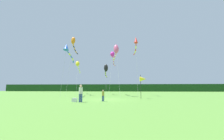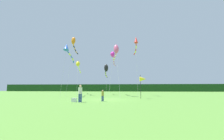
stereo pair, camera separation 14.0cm
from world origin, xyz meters
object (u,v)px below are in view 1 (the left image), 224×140
object	(u,v)px
kite_black	(106,69)
kite_blue	(67,49)
person_adult	(81,92)
banner_flag_pole	(143,79)
kite_red	(136,42)
kite_orange	(74,42)
kite_yellow	(78,65)
kite_rainbow	(116,50)
cooler_box	(74,100)
kite_magenta	(113,56)
person_child	(103,95)

from	to	relation	value
kite_black	kite_blue	world-z (taller)	kite_blue
person_adult	banner_flag_pole	bearing A→B (deg)	39.10
person_adult	kite_red	size ratio (longest dim) A/B	0.16
kite_orange	kite_yellow	distance (m)	7.11
kite_rainbow	kite_red	world-z (taller)	kite_red
kite_orange	kite_rainbow	bearing A→B (deg)	-18.69
kite_orange	kite_rainbow	xyz separation A→B (m)	(9.43, -3.19, -2.78)
kite_blue	kite_black	bearing A→B (deg)	50.66
kite_blue	kite_yellow	xyz separation A→B (m)	(-1.81, 10.85, -1.12)
person_adult	kite_blue	world-z (taller)	kite_blue
cooler_box	kite_yellow	bearing A→B (deg)	108.94
kite_black	kite_red	bearing A→B (deg)	-24.03
cooler_box	kite_red	size ratio (longest dim) A/B	0.04
kite_magenta	person_adult	bearing A→B (deg)	-97.18
kite_blue	person_child	bearing A→B (deg)	-44.54
cooler_box	banner_flag_pole	bearing A→B (deg)	35.02
person_child	person_adult	bearing A→B (deg)	-150.35
banner_flag_pole	kite_red	world-z (taller)	kite_red
person_child	kite_black	bearing A→B (deg)	97.17
kite_magenta	banner_flag_pole	bearing A→B (deg)	-60.72
banner_flag_pole	kite_orange	xyz separation A→B (m)	(-13.57, 8.17, 8.56)
kite_magenta	kite_red	bearing A→B (deg)	-20.29
person_child	kite_yellow	bearing A→B (deg)	117.40
kite_rainbow	kite_yellow	world-z (taller)	kite_rainbow
kite_blue	person_adult	bearing A→B (deg)	-57.68
kite_rainbow	kite_blue	xyz separation A→B (m)	(-8.56, -1.85, -0.09)
person_child	kite_yellow	world-z (taller)	kite_yellow
cooler_box	kite_orange	xyz separation A→B (m)	(-5.74, 13.66, 11.06)
person_adult	kite_black	world-z (taller)	kite_black
banner_flag_pole	kite_rainbow	world-z (taller)	kite_rainbow
cooler_box	banner_flag_pole	xyz separation A→B (m)	(7.84, 5.49, 2.50)
person_child	kite_orange	xyz separation A→B (m)	(-8.65, 12.70, 10.56)
person_child	kite_blue	size ratio (longest dim) A/B	0.13
kite_magenta	kite_black	bearing A→B (deg)	145.99
kite_red	kite_blue	bearing A→B (deg)	-160.59
kite_yellow	person_child	bearing A→B (deg)	-62.60
kite_red	kite_yellow	size ratio (longest dim) A/B	1.15
kite_rainbow	kite_magenta	bearing A→B (deg)	103.70
kite_black	kite_rainbow	bearing A→B (deg)	-63.72
person_child	kite_rainbow	xyz separation A→B (m)	(0.78, 9.51, 7.78)
person_child	kite_orange	bearing A→B (deg)	124.26
cooler_box	kite_orange	distance (m)	18.49
kite_orange	kite_rainbow	world-z (taller)	kite_orange
kite_red	kite_magenta	bearing A→B (deg)	159.71
kite_orange	kite_blue	world-z (taller)	kite_orange
person_adult	kite_yellow	bearing A→B (deg)	110.64
banner_flag_pole	kite_black	world-z (taller)	kite_black
kite_black	kite_yellow	size ratio (longest dim) A/B	0.67
kite_black	kite_rainbow	size ratio (longest dim) A/B	0.70
kite_blue	kite_red	bearing A→B (deg)	19.41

